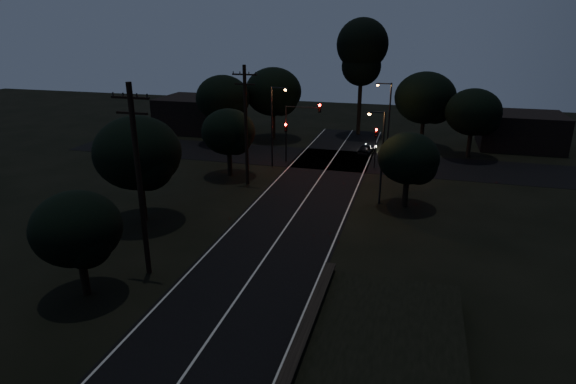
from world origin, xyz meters
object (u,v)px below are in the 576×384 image
Objects in this scene: signal_left at (286,135)px; utility_pole_far at (246,124)px; signal_mast at (302,122)px; tall_pine at (362,52)px; streetlight_b at (387,116)px; streetlight_c at (380,151)px; signal_right at (376,141)px; utility_pole_mid at (139,180)px; car at (367,149)px; streetlight_a at (274,121)px.

utility_pole_far is at bearing -99.94° from signal_left.
utility_pole_far is at bearing -111.11° from signal_mast.
tall_pine reaches higher than utility_pole_far.
streetlight_b is at bearing -68.62° from tall_pine.
tall_pine is at bearing 75.38° from signal_mast.
signal_mast is 0.83× the size of streetlight_c.
utility_pole_far is 2.56× the size of signal_right.
signal_mast is (3.09, 24.99, -1.40)m from utility_pole_mid.
car is at bearing 99.72° from streetlight_c.
utility_pole_far is 16.51m from streetlight_b.
utility_pole_far reaches higher than signal_right.
streetlight_a is at bearing -150.52° from streetlight_b.
utility_pole_far reaches higher than car.
signal_left is at bearing 180.00° from signal_right.
streetlight_c is (10.43, -9.99, 1.51)m from signal_left.
streetlight_c is at bearing -82.98° from signal_right.
streetlight_a is at bearing 50.53° from car.
utility_pole_mid is at bearing -99.93° from tall_pine.
streetlight_b is at bearing 29.48° from streetlight_a.
streetlight_b is 2.39× the size of car.
car is at bearing 34.50° from signal_left.
signal_mast is 8.96m from car.
signal_right is at bearing -0.03° from signal_mast.
utility_pole_far is at bearing 170.40° from streetlight_c.
streetlight_b is (8.22, 4.01, 0.30)m from signal_mast.
signal_left is 1.22× the size of car.
signal_left is 0.66× the size of signal_mast.
streetlight_b is at bearing 80.00° from signal_right.
streetlight_c is (8.74, -9.99, 0.01)m from signal_mast.
signal_left is 1.00× the size of signal_right.
utility_pole_mid is at bearing -93.21° from signal_left.
signal_right is (10.60, 7.99, -2.65)m from utility_pole_far.
utility_pole_mid is 32.13m from car.
signal_right is at bearing -76.51° from tall_pine.
streetlight_b is (11.31, 29.00, -1.10)m from utility_pole_mid.
signal_mast is at bearing 68.89° from utility_pole_far.
streetlight_b is at bearing 157.08° from car.
streetlight_c is (11.83, -2.00, -1.13)m from utility_pole_far.
tall_pine is at bearing 100.93° from streetlight_c.
streetlight_b reaches higher than signal_mast.
utility_pole_mid is 1.05× the size of utility_pole_far.
utility_pole_far is (0.00, 17.00, -0.25)m from utility_pole_mid.
signal_mast reaches higher than car.
tall_pine is 3.52× the size of signal_right.
utility_pole_mid is 17.00m from utility_pole_far.
utility_pole_mid is at bearing -112.99° from signal_right.
utility_pole_mid is 1.76× the size of signal_mast.
streetlight_c is at bearing -35.69° from streetlight_a.
streetlight_a is at bearing -168.66° from signal_right.
signal_mast is (1.69, 0.00, 1.50)m from signal_left.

